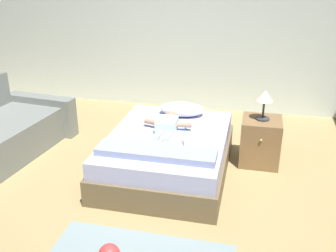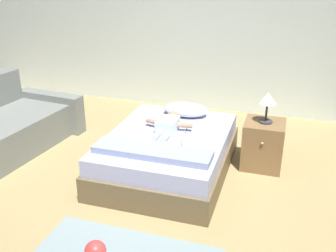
# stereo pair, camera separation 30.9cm
# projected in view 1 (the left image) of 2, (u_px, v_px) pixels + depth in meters

# --- Properties ---
(ground_plane) EXTENTS (8.00, 8.00, 0.00)m
(ground_plane) POSITION_uv_depth(u_px,v_px,m) (136.00, 205.00, 3.88)
(ground_plane) COLOR #A08A5A
(wall_behind_bed) EXTENTS (8.00, 0.12, 2.58)m
(wall_behind_bed) POSITION_uv_depth(u_px,v_px,m) (191.00, 28.00, 6.07)
(wall_behind_bed) COLOR silver
(wall_behind_bed) RESTS_ON ground_plane
(bed) EXTENTS (1.33, 1.79, 0.47)m
(bed) POSITION_uv_depth(u_px,v_px,m) (168.00, 153.00, 4.43)
(bed) COLOR brown
(bed) RESTS_ON ground_plane
(pillow) EXTENTS (0.56, 0.34, 0.15)m
(pillow) POSITION_uv_depth(u_px,v_px,m) (182.00, 109.00, 4.86)
(pillow) COLOR white
(pillow) RESTS_ON bed
(baby) EXTENTS (0.56, 0.61, 0.16)m
(baby) POSITION_uv_depth(u_px,v_px,m) (168.00, 124.00, 4.44)
(baby) COLOR white
(baby) RESTS_ON bed
(toothbrush) EXTENTS (0.03, 0.17, 0.02)m
(toothbrush) POSITION_uv_depth(u_px,v_px,m) (185.00, 129.00, 4.46)
(toothbrush) COLOR #2881E4
(toothbrush) RESTS_ON bed
(nightstand) EXTENTS (0.45, 0.48, 0.56)m
(nightstand) POSITION_uv_depth(u_px,v_px,m) (260.00, 141.00, 4.61)
(nightstand) COLOR brown
(nightstand) RESTS_ON ground_plane
(lamp) EXTENTS (0.20, 0.20, 0.36)m
(lamp) POSITION_uv_depth(u_px,v_px,m) (265.00, 98.00, 4.40)
(lamp) COLOR #333338
(lamp) RESTS_ON nightstand
(blanket) EXTENTS (1.20, 0.30, 0.07)m
(blanket) POSITION_uv_depth(u_px,v_px,m) (156.00, 152.00, 3.85)
(blanket) COLOR #8D9ABB
(blanket) RESTS_ON bed
(baby_bottle) EXTENTS (0.09, 0.12, 0.08)m
(baby_bottle) POSITION_uv_depth(u_px,v_px,m) (186.00, 141.00, 4.09)
(baby_bottle) COLOR white
(baby_bottle) RESTS_ON bed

